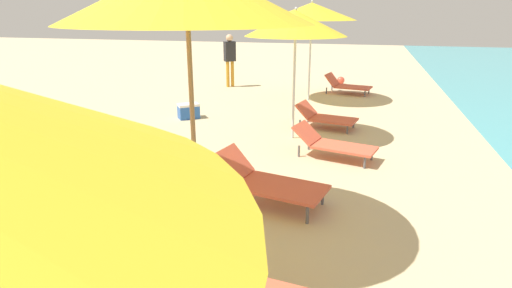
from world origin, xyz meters
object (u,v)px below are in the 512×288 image
Objects in this scene: lounger_fifth_inland at (333,143)px; lounger_farthest_shoreside at (347,85)px; cooler_box at (189,111)px; umbrella_farthest at (312,11)px; person_walking_mid at (230,55)px; beach_ball at (341,80)px; umbrella_fifth at (296,24)px; lounger_fifth_shoreside at (325,117)px; lounger_fourth_shoreside at (266,181)px.

lounger_farthest_shoreside is (-0.10, 6.06, 0.00)m from lounger_fifth_inland.
cooler_box is (-3.58, 1.94, -0.09)m from lounger_fifth_inland.
cooler_box is at bearing 165.77° from lounger_fifth_inland.
person_walking_mid is at bearing 152.27° from umbrella_farthest.
person_walking_mid is 2.90× the size of cooler_box.
umbrella_fifth is at bearing -94.15° from beach_ball.
beach_ball is at bearing 102.01° from lounger_fifth_shoreside.
umbrella_farthest is at bearing -116.68° from lounger_farthest_shoreside.
person_walking_mid is (-3.09, 5.29, -1.18)m from umbrella_fifth.
umbrella_fifth reaches higher than lounger_fourth_shoreside.
lounger_fifth_shoreside is at bearing 60.20° from umbrella_fifth.
lounger_fifth_shoreside is at bearing -89.41° from beach_ball.
lounger_fifth_inland is 0.55× the size of umbrella_farthest.
umbrella_fifth is at bearing -86.67° from umbrella_farthest.
cooler_box is at bearing -118.75° from beach_ball.
lounger_fifth_shoreside is 5.20× the size of beach_ball.
lounger_farthest_shoreside is at bearing 105.09° from lounger_fifth_inland.
lounger_fifth_shoreside is 1.98m from lounger_fifth_inland.
lounger_farthest_shoreside reaches higher than cooler_box.
umbrella_fifth is at bearing -19.28° from cooler_box.
lounger_fifth_inland is at bearing 82.98° from lounger_fourth_shoreside.
lounger_fourth_shoreside is 3.99m from lounger_fifth_shoreside.
lounger_fourth_shoreside is 7.13m from umbrella_farthest.
umbrella_fifth is 6.24m from person_walking_mid.
umbrella_fifth reaches higher than lounger_fifth_shoreside.
lounger_fourth_shoreside reaches higher than cooler_box.
lounger_fifth_shoreside reaches higher than beach_ball.
lounger_fourth_shoreside is 1.07× the size of lounger_fifth_inland.
umbrella_farthest is (-0.40, 6.79, 2.13)m from lounger_fourth_shoreside.
lounger_farthest_shoreside is at bearing -80.18° from beach_ball.
umbrella_fifth reaches higher than cooler_box.
cooler_box is (-3.25, -0.01, -0.07)m from lounger_fifth_shoreside.
lounger_fourth_shoreside is at bearing -53.97° from cooler_box.
lounger_fourth_shoreside is 1.17× the size of lounger_fifth_shoreside.
umbrella_farthest reaches higher than beach_ball.
lounger_fourth_shoreside is at bearing -18.36° from person_walking_mid.
person_walking_mid is (-2.88, 1.51, -1.39)m from umbrella_farthest.
lounger_fifth_inland is (0.88, -0.99, -1.97)m from umbrella_fifth.
person_walking_mid reaches higher than lounger_fourth_shoreside.
umbrella_farthest is 1.58× the size of person_walking_mid.
lounger_fifth_inland is (0.70, 2.02, -0.05)m from lounger_fourth_shoreside.
person_walking_mid is at bearing 120.35° from umbrella_fifth.
lounger_fifth_shoreside is at bearing 0.22° from person_walking_mid.
cooler_box is at bearing -168.31° from lounger_fifth_shoreside.
umbrella_farthest reaches higher than lounger_fifth_shoreside.
lounger_fourth_shoreside is 8.95m from person_walking_mid.
beach_ball is (0.49, 6.76, -2.11)m from umbrella_fifth.
umbrella_farthest is at bearing 93.33° from umbrella_fifth.
lounger_fourth_shoreside is 2.73× the size of cooler_box.
lounger_fifth_inland is at bearing -28.38° from cooler_box.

